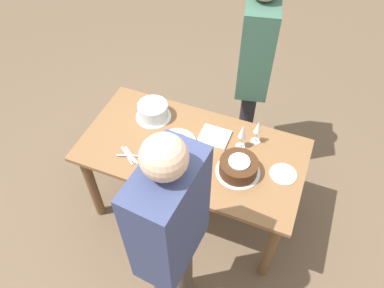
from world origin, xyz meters
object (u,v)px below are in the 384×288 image
(cake_front_chocolate, at_px, (238,167))
(person_watching, at_px, (255,62))
(wine_glass_near, at_px, (242,133))
(wine_glass_far, at_px, (258,128))
(person_cutting, at_px, (171,232))
(cake_back_decorated, at_px, (153,111))
(cake_center_white, at_px, (177,146))

(cake_front_chocolate, relative_size, person_watching, 0.17)
(cake_front_chocolate, bearing_deg, wine_glass_near, 102.43)
(wine_glass_far, distance_m, person_watching, 0.55)
(person_cutting, bearing_deg, cake_front_chocolate, -8.40)
(person_watching, bearing_deg, wine_glass_far, 7.12)
(cake_back_decorated, height_order, wine_glass_far, wine_glass_far)
(cake_front_chocolate, distance_m, person_cutting, 0.71)
(person_cutting, relative_size, person_watching, 1.02)
(cake_center_white, bearing_deg, cake_front_chocolate, -3.73)
(cake_front_chocolate, bearing_deg, cake_back_decorated, 160.72)
(cake_back_decorated, xyz_separation_m, wine_glass_near, (0.65, -0.04, 0.08))
(cake_back_decorated, bearing_deg, cake_front_chocolate, -19.28)
(cake_center_white, bearing_deg, person_cutting, -68.71)
(cake_front_chocolate, height_order, cake_back_decorated, cake_back_decorated)
(person_watching, bearing_deg, cake_back_decorated, -57.81)
(wine_glass_near, relative_size, person_watching, 0.12)
(cake_center_white, xyz_separation_m, person_cutting, (0.27, -0.68, 0.23))
(cake_back_decorated, xyz_separation_m, person_cutting, (0.54, -0.90, 0.21))
(cake_center_white, relative_size, wine_glass_near, 1.44)
(wine_glass_far, distance_m, person_cutting, 0.97)
(wine_glass_near, distance_m, person_cutting, 0.88)
(cake_back_decorated, relative_size, person_cutting, 0.15)
(wine_glass_near, bearing_deg, cake_front_chocolate, -77.57)
(cake_center_white, distance_m, person_cutting, 0.77)
(cake_center_white, relative_size, person_watching, 0.17)
(wine_glass_far, bearing_deg, person_cutting, -101.45)
(person_cutting, distance_m, person_watching, 1.44)
(cake_center_white, distance_m, cake_front_chocolate, 0.42)
(wine_glass_far, bearing_deg, cake_front_chocolate, -96.86)
(cake_front_chocolate, xyz_separation_m, wine_glass_far, (0.03, 0.29, 0.08))
(wine_glass_near, height_order, wine_glass_far, wine_glass_near)
(cake_center_white, distance_m, wine_glass_far, 0.53)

